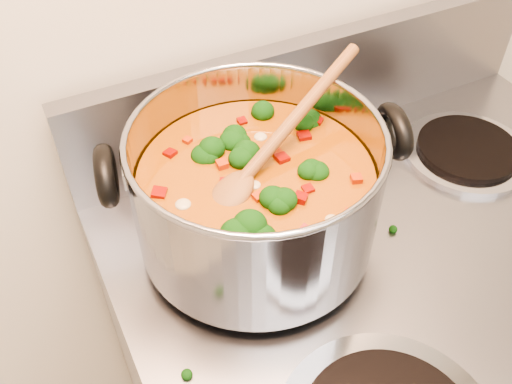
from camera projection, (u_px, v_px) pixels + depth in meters
stockpot at (256, 192)px, 0.67m from camera, size 0.35×0.29×0.17m
wooden_spoon at (265, 154)px, 0.65m from camera, size 0.26×0.14×0.10m
cooktop_crumbs at (241, 228)px, 0.75m from camera, size 0.35×0.34×0.01m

